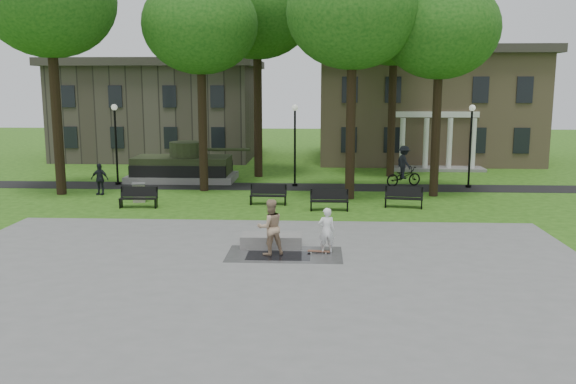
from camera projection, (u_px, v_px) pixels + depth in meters
name	position (u px, v px, depth m)	size (l,w,h in m)	color
ground	(269.00, 238.00, 23.48)	(120.00, 120.00, 0.00)	#275213
plaza	(255.00, 278.00, 18.56)	(22.00, 16.00, 0.02)	gray
footpath	(286.00, 187.00, 35.29)	(44.00, 2.60, 0.01)	black
building_right	(423.00, 104.00, 47.79)	(17.00, 12.00, 8.60)	#9E8460
building_left	(161.00, 113.00, 49.48)	(15.00, 10.00, 7.20)	#4C443D
tree_0	(49.00, 2.00, 31.21)	(6.80, 6.80, 12.97)	black
tree_1	(200.00, 25.00, 32.49)	(6.20, 6.20, 11.63)	black
tree_2	(353.00, 13.00, 30.05)	(6.60, 6.60, 12.16)	black
tree_3	(440.00, 30.00, 30.93)	(6.00, 6.00, 11.19)	black
tree_4	(257.00, 10.00, 37.52)	(7.20, 7.20, 13.50)	black
tree_5	(395.00, 22.00, 37.71)	(6.40, 6.40, 12.44)	black
lamp_left	(116.00, 138.00, 35.61)	(0.36, 0.36, 4.73)	black
lamp_mid	(295.00, 138.00, 35.07)	(0.36, 0.36, 4.73)	black
lamp_right	(471.00, 139.00, 34.56)	(0.36, 0.36, 4.73)	black
tank_monument	(183.00, 167.00, 37.43)	(7.45, 3.40, 2.40)	gray
puddle	(278.00, 256.00, 20.96)	(2.20, 1.20, 0.00)	black
concrete_block	(271.00, 240.00, 22.15)	(2.20, 1.00, 0.45)	gray
skateboard	(319.00, 252.00, 21.32)	(0.78, 0.20, 0.07)	brown
skateboarder	(326.00, 230.00, 21.20)	(0.59, 0.39, 1.61)	white
friend_watching	(270.00, 227.00, 20.98)	(0.95, 0.74, 1.95)	tan
pedestrian_walker	(100.00, 179.00, 32.62)	(0.99, 0.41, 1.70)	#20222B
cyclist	(404.00, 170.00, 35.36)	(2.32, 1.55, 2.37)	black
park_bench_0	(139.00, 197.00, 29.28)	(1.81, 0.58, 1.00)	black
park_bench_1	(268.00, 194.00, 30.02)	(1.81, 0.57, 1.00)	black
park_bench_2	(329.00, 199.00, 28.60)	(1.80, 0.52, 1.00)	black
park_bench_3	(404.00, 197.00, 29.26)	(1.85, 0.81, 1.00)	black
trash_bin	(139.00, 192.00, 30.71)	(0.81, 0.81, 0.96)	gray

